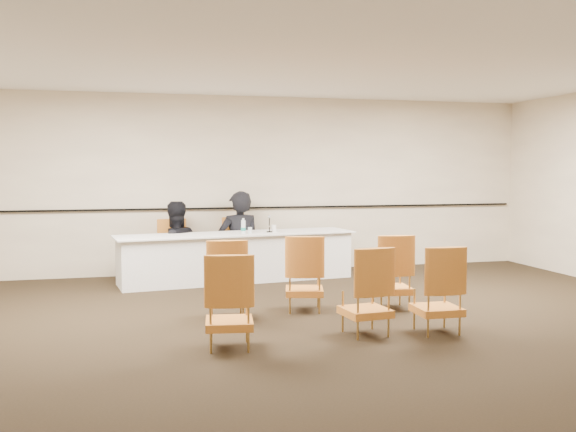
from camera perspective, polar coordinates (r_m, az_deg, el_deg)
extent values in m
plane|color=black|center=(7.36, 2.97, -9.68)|extent=(10.00, 10.00, 0.00)
plane|color=white|center=(7.25, 3.07, 14.02)|extent=(10.00, 10.00, 0.00)
cube|color=beige|center=(11.03, -3.15, 2.83)|extent=(10.00, 0.04, 3.00)
cube|color=black|center=(11.01, -3.10, 0.74)|extent=(9.80, 0.04, 0.03)
imported|color=black|center=(10.75, -4.36, -3.04)|extent=(0.76, 0.53, 1.97)
imported|color=black|center=(10.48, -10.05, -3.26)|extent=(0.94, 0.81, 1.67)
cube|color=silver|center=(10.24, -1.83, -1.44)|extent=(0.37, 0.34, 0.00)
cylinder|color=silver|center=(10.05, -3.40, -1.28)|extent=(0.07, 0.07, 0.10)
cylinder|color=white|center=(10.23, -1.26, -1.12)|extent=(0.11, 0.11, 0.12)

